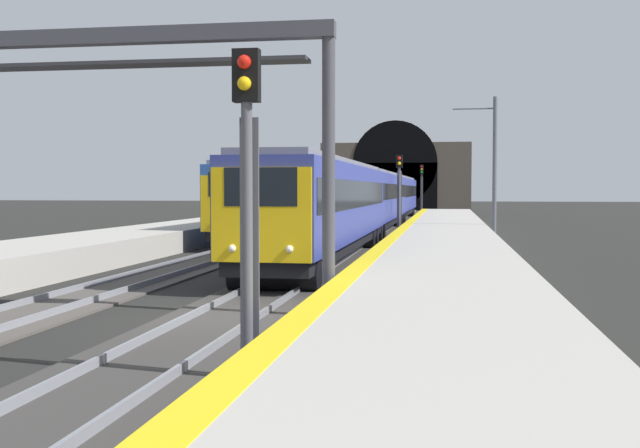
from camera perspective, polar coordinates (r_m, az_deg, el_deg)
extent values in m
plane|color=black|center=(16.96, -6.67, -6.96)|extent=(320.00, 320.00, 0.00)
cube|color=#ADA89E|center=(16.24, 8.67, -5.68)|extent=(112.00, 4.30, 0.96)
cube|color=yellow|center=(16.31, 1.97, -3.90)|extent=(112.00, 0.50, 0.01)
cube|color=#383533|center=(16.95, -6.67, -6.86)|extent=(160.00, 2.89, 0.06)
cube|color=gray|center=(17.14, -8.99, -6.41)|extent=(160.00, 0.07, 0.15)
cube|color=gray|center=(16.75, -4.29, -6.60)|extent=(160.00, 0.07, 0.15)
cube|color=#4C4742|center=(18.71, -20.26, -6.11)|extent=(160.00, 2.62, 0.06)
cube|color=gray|center=(19.06, -22.15, -5.66)|extent=(160.00, 0.07, 0.15)
cube|color=gray|center=(18.35, -18.31, -5.91)|extent=(160.00, 0.07, 0.15)
cube|color=navy|center=(29.57, 0.36, 1.63)|extent=(20.11, 2.77, 2.73)
cube|color=black|center=(29.57, 0.36, 2.22)|extent=(19.31, 2.80, 0.98)
cube|color=slate|center=(29.59, 0.36, 4.47)|extent=(19.51, 2.36, 0.20)
cube|color=black|center=(29.64, 0.36, -1.36)|extent=(19.71, 2.44, 0.50)
cylinder|color=black|center=(21.24, -3.37, -3.79)|extent=(0.90, 2.49, 0.89)
cylinder|color=black|center=(22.99, -2.37, -3.30)|extent=(0.90, 2.49, 0.89)
cylinder|color=black|center=(36.40, 2.07, -1.13)|extent=(0.90, 2.49, 0.89)
cylinder|color=black|center=(38.18, 2.42, -0.95)|extent=(0.90, 2.49, 0.89)
cube|color=#E5B20F|center=(19.68, -4.34, 0.67)|extent=(0.13, 2.60, 2.41)
cube|color=black|center=(19.62, -4.38, 2.73)|extent=(0.05, 1.89, 0.98)
sphere|color=#F2EACC|center=(19.51, -2.25, -1.86)|extent=(0.20, 0.20, 0.20)
sphere|color=#F2EACC|center=(19.87, -6.46, -1.80)|extent=(0.20, 0.20, 0.20)
cube|color=navy|center=(50.05, 4.06, 2.02)|extent=(20.11, 2.77, 2.73)
cube|color=black|center=(50.05, 4.06, 2.41)|extent=(19.31, 2.80, 0.89)
cube|color=slate|center=(50.05, 4.06, 3.70)|extent=(19.51, 2.36, 0.20)
cube|color=black|center=(50.09, 4.05, 0.25)|extent=(19.71, 2.44, 0.50)
cylinder|color=black|center=(41.29, 2.87, -0.69)|extent=(0.90, 2.49, 0.89)
cylinder|color=black|center=(43.08, 3.15, -0.55)|extent=(0.90, 2.49, 0.89)
cylinder|color=black|center=(57.14, 4.73, 0.22)|extent=(0.90, 2.49, 0.89)
cylinder|color=black|center=(58.93, 4.88, 0.29)|extent=(0.90, 2.49, 0.89)
cube|color=navy|center=(70.61, 5.61, 2.18)|extent=(20.11, 2.77, 2.73)
cube|color=black|center=(70.61, 5.61, 2.42)|extent=(19.31, 2.80, 0.95)
cube|color=slate|center=(70.61, 5.61, 3.37)|extent=(19.51, 2.36, 0.20)
cube|color=black|center=(70.64, 5.60, 0.93)|extent=(19.71, 2.44, 0.50)
cylinder|color=black|center=(61.89, 5.04, 0.40)|extent=(0.90, 2.49, 0.89)
cylinder|color=black|center=(63.68, 5.17, 0.46)|extent=(0.90, 2.49, 0.89)
cylinder|color=black|center=(77.62, 5.96, 0.84)|extent=(0.90, 2.49, 0.89)
cylinder|color=black|center=(79.41, 6.04, 0.88)|extent=(0.90, 2.49, 0.89)
cube|color=#264C99|center=(42.87, -3.00, 2.06)|extent=(18.79, 2.95, 2.93)
cube|color=black|center=(42.87, -3.00, 2.40)|extent=(18.04, 2.97, 1.01)
cube|color=slate|center=(42.88, -3.01, 4.15)|extent=(18.22, 2.53, 0.20)
cube|color=black|center=(42.91, -3.00, -0.14)|extent=(18.41, 2.62, 0.50)
cylinder|color=black|center=(35.12, -5.96, -1.27)|extent=(0.92, 2.54, 0.89)
cylinder|color=black|center=(36.85, -5.19, -1.09)|extent=(0.92, 2.54, 0.89)
cylinder|color=black|center=(49.06, -1.35, -0.16)|extent=(0.92, 2.54, 0.89)
cylinder|color=black|center=(50.83, -0.95, -0.07)|extent=(0.92, 2.54, 0.89)
cube|color=#E5B20F|center=(33.76, -6.60, 1.49)|extent=(0.15, 2.64, 2.44)
cube|color=black|center=(33.71, -6.63, 2.90)|extent=(0.06, 1.92, 1.06)
sphere|color=#F2EACC|center=(33.52, -5.38, 0.00)|extent=(0.20, 0.20, 0.20)
sphere|color=#F2EACC|center=(33.95, -7.84, 0.02)|extent=(0.20, 0.20, 0.20)
cube|color=#264C99|center=(62.05, 0.86, 2.23)|extent=(18.79, 2.95, 2.93)
cube|color=black|center=(62.05, 0.86, 2.57)|extent=(18.04, 2.97, 0.98)
cube|color=slate|center=(62.06, 0.86, 3.68)|extent=(18.22, 2.53, 0.20)
cube|color=black|center=(62.08, 0.86, 0.71)|extent=(18.41, 2.62, 0.50)
cylinder|color=black|center=(54.18, -0.49, 0.10)|extent=(0.92, 2.54, 0.89)
cylinder|color=black|center=(55.95, -0.16, 0.18)|extent=(0.92, 2.54, 0.89)
cylinder|color=black|center=(68.25, 1.69, 0.61)|extent=(0.92, 2.54, 0.89)
cylinder|color=black|center=(70.03, 1.90, 0.66)|extent=(0.92, 2.54, 0.89)
cube|color=#264C99|center=(81.38, 2.89, 2.31)|extent=(18.79, 2.95, 2.93)
cube|color=black|center=(81.38, 2.89, 2.61)|extent=(18.04, 2.97, 0.95)
cube|color=slate|center=(81.39, 2.89, 3.42)|extent=(18.22, 2.53, 0.20)
cube|color=black|center=(81.40, 2.89, 1.15)|extent=(18.41, 2.62, 0.50)
cylinder|color=black|center=(73.26, 2.09, 0.75)|extent=(0.92, 2.54, 0.89)
cylinder|color=black|center=(75.04, 2.28, 0.79)|extent=(0.92, 2.54, 0.89)
cylinder|color=black|center=(87.79, 3.40, 1.05)|extent=(0.92, 2.54, 0.89)
cylinder|color=black|center=(89.58, 3.54, 1.08)|extent=(0.92, 2.54, 0.89)
cube|color=black|center=(62.07, 0.86, 4.18)|extent=(1.32, 1.66, 0.90)
cylinder|color=#4C4C54|center=(11.19, -5.36, -1.46)|extent=(0.16, 0.16, 4.04)
cube|color=black|center=(11.28, -5.41, 10.77)|extent=(0.20, 0.38, 0.75)
cube|color=#4C4C54|center=(11.33, -5.18, -1.41)|extent=(0.04, 0.28, 3.64)
sphere|color=red|center=(11.18, -5.59, 11.75)|extent=(0.20, 0.20, 0.20)
sphere|color=yellow|center=(11.14, -5.58, 10.22)|extent=(0.20, 0.20, 0.20)
cylinder|color=#4C4C54|center=(46.00, 5.82, 1.61)|extent=(0.16, 0.16, 4.05)
cube|color=black|center=(46.03, 5.84, 4.59)|extent=(0.20, 0.38, 0.75)
cube|color=#4C4C54|center=(46.14, 5.84, 1.61)|extent=(0.04, 0.28, 3.64)
sphere|color=red|center=(45.90, 5.83, 4.82)|extent=(0.20, 0.20, 0.20)
sphere|color=yellow|center=(45.89, 5.83, 4.44)|extent=(0.20, 0.20, 0.20)
cylinder|color=#38383D|center=(85.15, 7.46, 2.15)|extent=(0.16, 0.16, 4.36)
cube|color=black|center=(85.17, 7.47, 3.97)|extent=(0.20, 0.38, 1.05)
cube|color=#38383D|center=(85.29, 7.46, 2.15)|extent=(0.04, 0.28, 3.92)
sphere|color=red|center=(85.05, 7.47, 4.19)|extent=(0.20, 0.20, 0.20)
sphere|color=yellow|center=(85.04, 7.46, 3.99)|extent=(0.20, 0.20, 0.20)
sphere|color=green|center=(85.03, 7.46, 3.79)|extent=(0.20, 0.20, 0.20)
cylinder|color=#3F3F47|center=(16.68, 0.63, 3.30)|extent=(0.28, 0.28, 6.03)
cube|color=#3F3F47|center=(18.19, -13.48, 13.28)|extent=(0.36, 9.02, 0.35)
cube|color=#2D2D33|center=(18.09, -13.46, 11.33)|extent=(0.70, 7.87, 0.08)
cube|color=#51473D|center=(103.73, 5.56, 3.49)|extent=(2.81, 19.75, 8.88)
cube|color=black|center=(102.26, 5.50, 2.75)|extent=(0.12, 11.06, 6.22)
cylinder|color=black|center=(102.32, 5.51, 4.50)|extent=(0.12, 11.06, 11.06)
cylinder|color=#595B60|center=(41.25, 12.68, 3.88)|extent=(0.22, 0.22, 7.55)
cylinder|color=#595B60|center=(41.40, 11.22, 8.29)|extent=(0.08, 2.16, 0.08)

